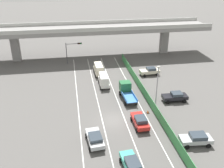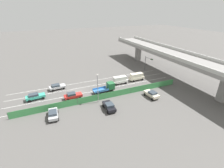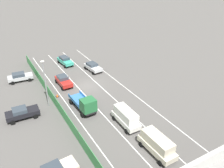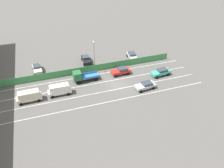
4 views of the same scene
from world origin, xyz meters
name	(u,v)px [view 4 (image 4 of 4)]	position (x,y,z in m)	size (l,w,h in m)	color
ground_plane	(117,84)	(0.00, 0.00, 0.00)	(300.00, 300.00, 0.00)	#565451
lane_line_left_edge	(100,104)	(-5.23, 5.37, 0.00)	(0.14, 46.74, 0.01)	silver
lane_line_mid_left	(96,93)	(-1.74, 5.37, 0.00)	(0.14, 46.74, 0.01)	silver
lane_line_mid_right	(91,84)	(1.74, 5.37, 0.00)	(0.14, 46.74, 0.01)	silver
lane_line_right_edge	(88,76)	(5.23, 5.37, 0.00)	(0.14, 46.74, 0.01)	silver
green_fence	(86,70)	(6.86, 5.37, 0.83)	(0.10, 42.84, 1.66)	#3D8E4C
car_van_white	(59,89)	(0.21, 12.42, 1.30)	(1.96, 4.73, 2.31)	silver
car_taxi_teal	(161,72)	(0.23, -10.82, 0.91)	(2.26, 4.61, 1.62)	teal
car_van_cream	(29,96)	(-0.06, 18.40, 1.28)	(2.10, 4.91, 2.28)	beige
car_sedan_red	(121,71)	(3.56, -2.22, 0.91)	(2.06, 4.42, 1.66)	red
car_sedan_silver	(146,85)	(-3.44, -5.18, 0.86)	(2.39, 4.48, 1.51)	#B7BABC
flatbed_truck_blue	(81,76)	(3.57, 7.14, 1.30)	(2.39, 5.80, 2.55)	black
parked_wagon_silver	(132,56)	(9.79, -7.54, 0.89)	(4.35, 2.30, 1.57)	#B2B5B7
parked_sedan_dark	(86,59)	(11.68, 4.20, 0.89)	(4.42, 2.18, 1.62)	black
parked_sedan_cream	(37,68)	(10.82, 16.22, 0.92)	(4.37, 2.32, 1.65)	beige
street_lamp	(94,53)	(7.73, 3.01, 4.41)	(0.60, 0.36, 7.28)	gray
traffic_cone	(105,71)	(5.81, 1.06, 0.25)	(0.47, 0.47, 0.55)	orange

